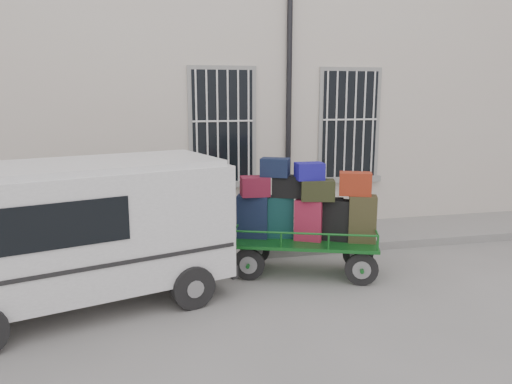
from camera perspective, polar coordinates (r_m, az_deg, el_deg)
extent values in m
plane|color=slate|center=(7.73, 3.00, -10.82)|extent=(80.00, 80.00, 0.00)
cube|color=beige|center=(12.54, -3.95, 11.64)|extent=(24.00, 5.00, 6.00)
cylinder|color=black|center=(10.23, 3.78, 10.64)|extent=(0.11, 0.11, 5.60)
cube|color=black|center=(10.01, -3.85, 7.47)|extent=(1.20, 0.08, 2.20)
cube|color=gray|center=(10.13, -3.74, 0.90)|extent=(1.45, 0.22, 0.12)
cube|color=black|center=(10.78, 10.60, 7.57)|extent=(1.20, 0.08, 2.20)
cube|color=gray|center=(10.89, 10.42, 1.46)|extent=(1.45, 0.22, 0.12)
cube|color=gray|center=(9.71, -0.59, -5.68)|extent=(24.00, 1.70, 0.15)
cylinder|color=black|center=(7.91, -0.84, -8.28)|extent=(0.50, 0.24, 0.51)
cylinder|color=gray|center=(7.91, -0.84, -8.28)|extent=(0.30, 0.18, 0.28)
cylinder|color=black|center=(8.64, -0.10, -6.58)|extent=(0.50, 0.24, 0.51)
cylinder|color=gray|center=(8.64, -0.10, -6.58)|extent=(0.30, 0.18, 0.28)
cylinder|color=black|center=(7.87, 11.97, -8.65)|extent=(0.50, 0.24, 0.51)
cylinder|color=gray|center=(7.87, 11.97, -8.65)|extent=(0.30, 0.18, 0.28)
cylinder|color=black|center=(8.60, 11.57, -6.90)|extent=(0.50, 0.24, 0.51)
cylinder|color=gray|center=(8.60, 11.57, -6.90)|extent=(0.30, 0.18, 0.28)
cube|color=#145B1E|center=(8.12, 5.67, -5.55)|extent=(2.47, 1.75, 0.05)
cylinder|color=#145B1E|center=(8.23, -4.01, -4.18)|extent=(0.29, 0.14, 0.57)
cube|color=black|center=(8.10, -0.38, -2.79)|extent=(0.56, 0.42, 0.69)
cube|color=black|center=(8.02, -0.38, -0.28)|extent=(0.23, 0.19, 0.03)
cube|color=#0D2F2C|center=(8.13, 2.81, -2.83)|extent=(0.48, 0.36, 0.67)
cube|color=black|center=(8.05, 2.83, -0.41)|extent=(0.20, 0.18, 0.03)
cube|color=maroon|center=(7.98, 6.03, -3.23)|extent=(0.49, 0.41, 0.65)
cube|color=black|center=(7.90, 6.08, -0.82)|extent=(0.20, 0.17, 0.03)
cube|color=black|center=(8.05, 9.26, -3.17)|extent=(0.50, 0.42, 0.66)
cube|color=black|center=(7.97, 9.34, -0.77)|extent=(0.21, 0.17, 0.03)
cube|color=#3A381D|center=(8.02, 12.05, -3.01)|extent=(0.49, 0.41, 0.74)
cube|color=black|center=(7.93, 12.16, -0.30)|extent=(0.21, 0.19, 0.03)
cube|color=#551125|center=(7.97, -0.11, 0.66)|extent=(0.47, 0.34, 0.31)
cube|color=black|center=(8.01, 3.72, 0.66)|extent=(0.57, 0.46, 0.34)
cube|color=black|center=(7.87, 7.06, 0.23)|extent=(0.58, 0.44, 0.32)
cube|color=maroon|center=(7.93, 11.28, 0.93)|extent=(0.56, 0.45, 0.36)
cube|color=black|center=(7.95, 2.20, 2.83)|extent=(0.52, 0.44, 0.29)
cube|color=navy|center=(7.85, 6.13, 2.38)|extent=(0.43, 0.31, 0.26)
cube|color=silver|center=(7.13, -19.55, -3.81)|extent=(4.20, 2.75, 1.59)
cube|color=silver|center=(6.97, -19.99, 2.80)|extent=(4.00, 2.58, 0.09)
cube|color=black|center=(6.18, -23.02, -3.77)|extent=(1.86, 0.61, 0.55)
cube|color=black|center=(7.65, -5.23, -0.17)|extent=(0.40, 1.19, 0.49)
cube|color=black|center=(7.90, -5.16, -7.40)|extent=(0.57, 1.58, 0.19)
cube|color=white|center=(7.86, -4.95, -5.96)|extent=(0.14, 0.36, 0.11)
cylinder|color=black|center=(6.98, -7.25, -10.70)|extent=(0.63, 0.36, 0.60)
cylinder|color=black|center=(8.42, -11.65, -7.00)|extent=(0.63, 0.36, 0.60)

